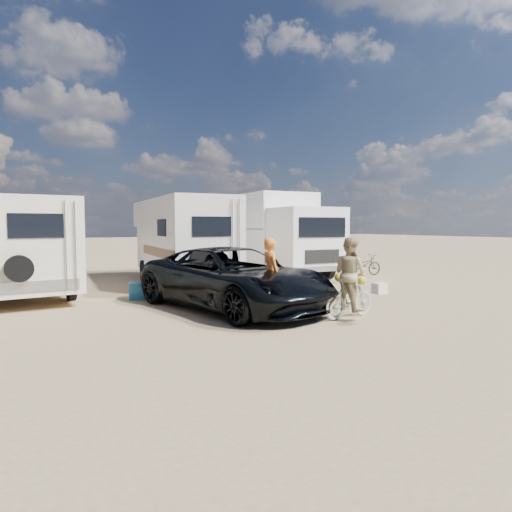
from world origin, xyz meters
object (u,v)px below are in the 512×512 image
box_truck (276,235)px  cooler (140,291)px  bike_parked (363,265)px  rv_main (181,241)px  bike_woman (350,298)px  rider_man (271,280)px  rider_woman (350,282)px  bike_man (271,295)px  dark_suv (233,278)px  rv_left (21,248)px  crate (232,286)px

box_truck → cooler: 7.62m
bike_parked → rv_main: bearing=86.4°
bike_woman → cooler: bike_woman is taller
rider_man → rider_woman: bearing=-123.3°
bike_man → rider_woman: size_ratio=1.11×
cooler → dark_suv: bearing=-42.4°
bike_man → bike_parked: (7.96, 5.08, -0.04)m
bike_woman → bike_parked: bearing=-51.7°
dark_suv → rider_woman: rider_woman is taller
rv_left → rider_woman: 10.31m
cooler → rv_left: bearing=151.7°
rider_man → rider_woman: rider_woman is taller
rv_main → rv_left: rv_main is taller
rider_man → crate: size_ratio=3.64×
rv_left → bike_parked: 13.08m
rider_man → crate: rider_man is taller
rv_main → rider_woman: rv_main is taller
bike_parked → cooler: size_ratio=2.83×
dark_suv → cooler: dark_suv is taller
bike_parked → rider_man: bearing=131.7°
bike_woman → cooler: bearing=28.1°
rider_woman → crate: size_ratio=3.69×
rv_left → bike_man: (4.96, -6.85, -0.97)m
rv_main → bike_woman: rv_main is taller
box_truck → crate: bearing=-134.9°
crate → rv_left: bearing=152.4°
bike_parked → bike_woman: bearing=143.1°
rv_left → bike_woman: rv_left is taller
bike_parked → cooler: (-10.01, -1.14, -0.21)m
rv_left → bike_man: bearing=-56.6°
bike_woman → rv_main: bearing=1.7°
bike_woman → crate: size_ratio=3.36×
box_truck → bike_woman: (-3.36, -8.24, -1.28)m
box_truck → rider_woman: size_ratio=4.04×
box_truck → bike_man: bearing=-119.2°
dark_suv → crate: 2.98m
box_truck → crate: size_ratio=14.91×
dark_suv → bike_parked: (8.36, 3.90, -0.35)m
bike_man → bike_woman: bike_man is taller
dark_suv → box_truck: bearing=37.4°
bike_woman → crate: bike_woman is taller
box_truck → bike_parked: (3.20, -1.93, -1.30)m
bike_woman → bike_man: bearing=43.1°
bike_woman → rider_man: bearing=43.1°
bike_man → rider_man: rider_man is taller
rider_man → bike_man: bearing=0.0°
box_truck → rider_woman: 8.94m
rv_main → bike_man: size_ratio=3.66×
crate → dark_suv: bearing=-117.2°
bike_parked → crate: (-7.03, -1.30, -0.27)m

